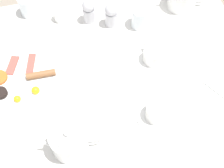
# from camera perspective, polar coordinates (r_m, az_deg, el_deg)

# --- Properties ---
(ground_plane) EXTENTS (8.00, 8.00, 0.00)m
(ground_plane) POSITION_cam_1_polar(r_m,az_deg,el_deg) (1.79, 0.00, -12.09)
(ground_plane) COLOR gray
(table) EXTENTS (1.01, 1.14, 0.71)m
(table) POSITION_cam_1_polar(r_m,az_deg,el_deg) (1.20, 0.00, -2.01)
(table) COLOR silver
(table) RESTS_ON ground_plane
(breakfast_plate) EXTENTS (0.31, 0.31, 0.04)m
(breakfast_plate) POSITION_cam_1_polar(r_m,az_deg,el_deg) (1.19, -16.34, 0.31)
(breakfast_plate) COLOR white
(breakfast_plate) RESTS_ON table
(teapot_near) EXTENTS (0.12, 0.21, 0.13)m
(teapot_near) POSITION_cam_1_polar(r_m,az_deg,el_deg) (1.00, -7.77, -10.32)
(teapot_near) COLOR white
(teapot_near) RESTS_ON table
(teacup_with_saucer_left) EXTENTS (0.14, 0.14, 0.06)m
(teacup_with_saucer_left) POSITION_cam_1_polar(r_m,az_deg,el_deg) (1.20, 7.60, 4.99)
(teacup_with_saucer_left) COLOR white
(teacup_with_saucer_left) RESTS_ON table
(teacup_with_saucer_right) EXTENTS (0.14, 0.14, 0.06)m
(teacup_with_saucer_right) POSITION_cam_1_polar(r_m,az_deg,el_deg) (1.08, 8.26, -5.21)
(teacup_with_saucer_right) COLOR white
(teacup_with_saucer_right) RESTS_ON table
(water_glass_tall) EXTENTS (0.07, 0.07, 0.09)m
(water_glass_tall) POSITION_cam_1_polar(r_m,az_deg,el_deg) (1.29, 5.24, 12.00)
(water_glass_tall) COLOR white
(water_glass_tall) RESTS_ON table
(wine_glass_spare) EXTENTS (0.07, 0.07, 0.09)m
(wine_glass_spare) POSITION_cam_1_polar(r_m,az_deg,el_deg) (1.38, -15.09, 13.68)
(wine_glass_spare) COLOR white
(wine_glass_spare) RESTS_ON table
(creamer_jug) EXTENTS (0.07, 0.05, 0.05)m
(creamer_jug) POSITION_cam_1_polar(r_m,az_deg,el_deg) (1.34, -9.45, 12.41)
(creamer_jug) COLOR white
(creamer_jug) RESTS_ON table
(pepper_grinder) EXTENTS (0.05, 0.05, 0.11)m
(pepper_grinder) POSITION_cam_1_polar(r_m,az_deg,el_deg) (1.30, -4.25, 13.28)
(pepper_grinder) COLOR #BCBCC1
(pepper_grinder) RESTS_ON table
(salt_grinder) EXTENTS (0.05, 0.05, 0.11)m
(salt_grinder) POSITION_cam_1_polar(r_m,az_deg,el_deg) (1.28, -0.13, 12.61)
(salt_grinder) COLOR #BCBCC1
(salt_grinder) RESTS_ON table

